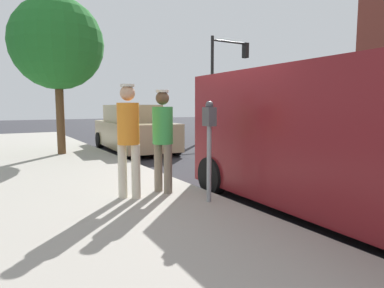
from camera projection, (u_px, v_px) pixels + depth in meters
name	position (u px, v px, depth m)	size (l,w,h in m)	color
ground_plane	(266.00, 196.00, 5.90)	(80.00, 80.00, 0.00)	#2D2D33
sidewalk_slab	(57.00, 230.00, 4.09)	(5.00, 32.00, 0.15)	#9E998E
parking_meter_near	(209.00, 134.00, 4.93)	(0.14, 0.18, 1.52)	gray
pedestrian_in_green	(163.00, 134.00, 5.50)	(0.34, 0.34, 1.71)	#726656
pedestrian_in_orange	(128.00, 133.00, 5.13)	(0.34, 0.34, 1.78)	beige
parked_van	(351.00, 138.00, 4.59)	(2.26, 5.26, 2.15)	maroon
parked_sedan_behind	(134.00, 130.00, 11.84)	(2.15, 4.49, 1.65)	tan
traffic_light_corner	(225.00, 70.00, 17.58)	(2.48, 0.42, 5.20)	black
street_tree	(57.00, 44.00, 9.81)	(2.70, 2.70, 4.65)	brown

